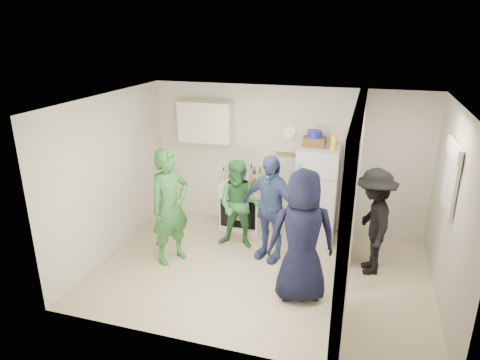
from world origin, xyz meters
name	(u,v)px	position (x,y,z in m)	size (l,w,h in m)	color
floor	(261,271)	(0.00, 0.00, 0.00)	(4.80, 4.80, 0.00)	#C8BB8D
wall_back	(286,158)	(0.00, 1.70, 1.25)	(4.80, 4.80, 0.00)	silver
wall_front	(222,250)	(0.00, -1.70, 1.25)	(4.80, 4.80, 0.00)	silver
wall_left	(111,176)	(-2.40, 0.00, 1.25)	(3.40, 3.40, 0.00)	silver
wall_right	(451,213)	(2.40, 0.00, 1.25)	(3.40, 3.40, 0.00)	silver
ceiling	(264,102)	(0.00, 0.00, 2.50)	(4.80, 4.80, 0.00)	white
partition_pier_back	(355,176)	(1.20, 1.10, 1.25)	(0.12, 1.20, 2.50)	silver
partition_pier_front	(346,240)	(1.20, -1.10, 1.25)	(0.12, 1.20, 2.50)	silver
partition_header	(359,123)	(1.20, 0.00, 2.30)	(0.12, 1.00, 0.40)	silver
stove	(243,204)	(-0.68, 1.37, 0.43)	(0.72, 0.60, 0.86)	white
upper_cabinet	(206,122)	(-1.40, 1.52, 1.85)	(0.95, 0.34, 0.70)	silver
fridge	(317,194)	(0.61, 1.34, 0.79)	(0.65, 0.64, 1.59)	silver
wicker_basket	(314,142)	(0.51, 1.39, 1.66)	(0.35, 0.25, 0.15)	brown
blue_bowl	(315,134)	(0.51, 1.39, 1.79)	(0.24, 0.24, 0.11)	#162299
yellow_cup_stack_top	(334,142)	(0.83, 1.24, 1.71)	(0.09, 0.09, 0.25)	yellow
wall_clock	(290,134)	(0.05, 1.68, 1.70)	(0.22, 0.22, 0.03)	white
spice_shelf	(286,154)	(0.00, 1.65, 1.35)	(0.35, 0.08, 0.03)	olive
nook_window	(453,177)	(2.38, 0.20, 1.65)	(0.03, 0.70, 0.80)	black
nook_window_frame	(451,177)	(2.36, 0.20, 1.65)	(0.04, 0.76, 0.86)	white
nook_valance	(454,150)	(2.34, 0.20, 2.00)	(0.04, 0.82, 0.18)	white
yellow_cup_stack_stove	(232,178)	(-0.80, 1.15, 0.98)	(0.09, 0.09, 0.25)	yellow
red_cup	(252,184)	(-0.46, 1.17, 0.92)	(0.09, 0.09, 0.12)	red
person_green_left	(170,207)	(-1.39, -0.07, 0.89)	(0.65, 0.42, 1.78)	#317B3D
person_green_center	(239,205)	(-0.53, 0.66, 0.73)	(0.71, 0.55, 1.46)	#387F43
person_denim	(270,208)	(0.02, 0.44, 0.83)	(0.98, 0.41, 1.67)	#3A4580
person_navy	(302,237)	(0.65, -0.46, 0.89)	(0.87, 0.57, 1.78)	black
person_nook	(373,222)	(1.52, 0.49, 0.79)	(1.02, 0.59, 1.58)	black
bottle_a	(230,170)	(-0.96, 1.48, 1.02)	(0.06, 0.06, 0.32)	brown
bottle_b	(232,176)	(-0.85, 1.28, 0.98)	(0.07, 0.07, 0.24)	#184929
bottle_c	(241,170)	(-0.77, 1.53, 1.02)	(0.06, 0.06, 0.32)	#9AA4A7
bottle_d	(244,176)	(-0.65, 1.30, 0.99)	(0.08, 0.08, 0.27)	#621511
bottle_e	(252,172)	(-0.57, 1.54, 1.00)	(0.07, 0.07, 0.28)	#9EA0AF
bottle_f	(254,175)	(-0.49, 1.40, 1.00)	(0.06, 0.06, 0.28)	#143822
bottle_g	(260,174)	(-0.42, 1.53, 0.98)	(0.07, 0.07, 0.24)	brown
bottle_h	(224,175)	(-1.00, 1.26, 0.99)	(0.07, 0.07, 0.27)	#A4ABB0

